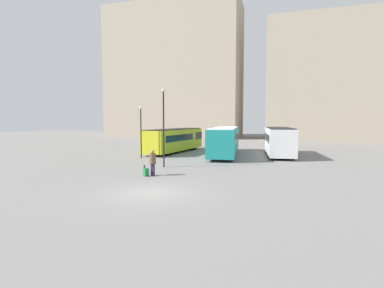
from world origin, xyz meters
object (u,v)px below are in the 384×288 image
Objects in this scene: traveler at (153,160)px; suitcase at (146,172)px; lamp_post_0 at (141,128)px; lamp_post_1 at (164,122)px; bus_0 at (175,139)px; bus_2 at (279,141)px; bus_1 at (225,140)px.

traveler is 0.94m from suitcase.
lamp_post_0 is 6.37m from lamp_post_1.
bus_2 is (11.94, -0.01, 0.10)m from bus_0.
lamp_post_1 reaches higher than bus_1.
bus_0 is 6.40m from bus_1.
traveler is 4.57m from lamp_post_1.
bus_2 is 17.25m from suitcase.
suitcase is 5.31m from lamp_post_1.
bus_0 is 6.71m from lamp_post_0.
lamp_post_0 is at bearing 133.84° from lamp_post_1.
bus_1 and bus_2 have the same top height.
suitcase is (-0.34, -0.39, -0.78)m from traveler.
lamp_post_1 is (-8.70, -11.00, 2.04)m from bus_2.
bus_1 is (6.29, -1.19, 0.12)m from bus_0.
lamp_post_1 is at bearing -46.16° from lamp_post_0.
bus_1 is at bearing 72.78° from lamp_post_1.
bus_2 is 14.17m from lamp_post_1.
lamp_post_1 reaches higher than traveler.
bus_1 is 5.77m from bus_2.
bus_2 is at bearing -17.13° from suitcase.
traveler is 2.28× the size of suitcase.
bus_2 reaches higher than bus_0.
lamp_post_1 is (-0.73, 3.67, 2.62)m from traveler.
lamp_post_1 reaches higher than bus_0.
lamp_post_1 reaches higher than bus_2.
bus_0 is at bearing 72.22° from bus_1.
bus_1 is 9.21m from lamp_post_0.
lamp_post_1 is at bearing 17.22° from suitcase.
bus_0 is 14.19× the size of suitcase.
lamp_post_0 is at bearing 176.21° from bus_0.
lamp_post_0 is (-13.09, -6.42, 1.43)m from bus_2.
bus_0 is 2.15× the size of lamp_post_0.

